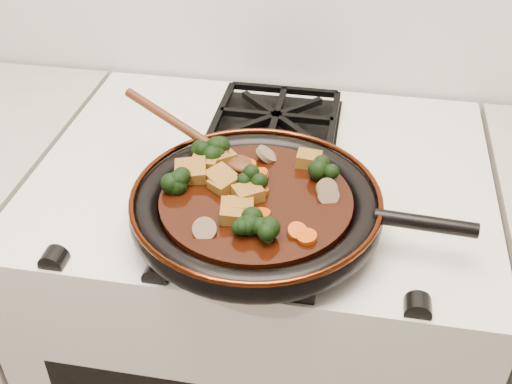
# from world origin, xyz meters

# --- Properties ---
(stove) EXTENTS (0.76, 0.60, 0.90)m
(stove) POSITION_xyz_m (0.00, 1.69, 0.45)
(stove) COLOR silver
(stove) RESTS_ON ground
(burner_grate_front) EXTENTS (0.23, 0.23, 0.03)m
(burner_grate_front) POSITION_xyz_m (0.00, 1.55, 0.91)
(burner_grate_front) COLOR black
(burner_grate_front) RESTS_ON stove
(burner_grate_back) EXTENTS (0.23, 0.23, 0.03)m
(burner_grate_back) POSITION_xyz_m (0.00, 1.83, 0.91)
(burner_grate_back) COLOR black
(burner_grate_back) RESTS_ON stove
(skillet) EXTENTS (0.49, 0.37, 0.05)m
(skillet) POSITION_xyz_m (0.02, 1.53, 0.94)
(skillet) COLOR black
(skillet) RESTS_ON burner_grate_front
(braising_sauce) EXTENTS (0.28, 0.28, 0.02)m
(braising_sauce) POSITION_xyz_m (0.02, 1.53, 0.95)
(braising_sauce) COLOR black
(braising_sauce) RESTS_ON skillet
(tofu_cube_0) EXTENTS (0.05, 0.05, 0.02)m
(tofu_cube_0) POSITION_xyz_m (-0.05, 1.61, 0.97)
(tofu_cube_0) COLOR brown
(tofu_cube_0) RESTS_ON braising_sauce
(tofu_cube_1) EXTENTS (0.04, 0.05, 0.03)m
(tofu_cube_1) POSITION_xyz_m (-0.01, 1.48, 0.97)
(tofu_cube_1) COLOR brown
(tofu_cube_1) RESTS_ON braising_sauce
(tofu_cube_2) EXTENTS (0.05, 0.05, 0.02)m
(tofu_cube_2) POSITION_xyz_m (0.00, 1.53, 0.97)
(tofu_cube_2) COLOR brown
(tofu_cube_2) RESTS_ON braising_sauce
(tofu_cube_3) EXTENTS (0.05, 0.06, 0.03)m
(tofu_cube_3) POSITION_xyz_m (-0.04, 1.56, 0.97)
(tofu_cube_3) COLOR brown
(tofu_cube_3) RESTS_ON braising_sauce
(tofu_cube_4) EXTENTS (0.04, 0.04, 0.03)m
(tofu_cube_4) POSITION_xyz_m (0.08, 1.63, 0.97)
(tofu_cube_4) COLOR brown
(tofu_cube_4) RESTS_ON braising_sauce
(tofu_cube_5) EXTENTS (0.04, 0.04, 0.03)m
(tofu_cube_5) POSITION_xyz_m (-0.00, 1.50, 0.97)
(tofu_cube_5) COLOR brown
(tofu_cube_5) RESTS_ON braising_sauce
(tofu_cube_6) EXTENTS (0.05, 0.05, 0.03)m
(tofu_cube_6) POSITION_xyz_m (-0.03, 1.55, 0.97)
(tofu_cube_6) COLOR brown
(tofu_cube_6) RESTS_ON braising_sauce
(tofu_cube_7) EXTENTS (0.04, 0.04, 0.03)m
(tofu_cube_7) POSITION_xyz_m (-0.07, 1.60, 0.97)
(tofu_cube_7) COLOR brown
(tofu_cube_7) RESTS_ON braising_sauce
(tofu_cube_8) EXTENTS (0.06, 0.06, 0.03)m
(tofu_cube_8) POSITION_xyz_m (-0.09, 1.57, 0.97)
(tofu_cube_8) COLOR brown
(tofu_cube_8) RESTS_ON braising_sauce
(broccoli_floret_0) EXTENTS (0.07, 0.07, 0.07)m
(broccoli_floret_0) POSITION_xyz_m (0.11, 1.60, 0.97)
(broccoli_floret_0) COLOR black
(broccoli_floret_0) RESTS_ON braising_sauce
(broccoli_floret_1) EXTENTS (0.07, 0.08, 0.07)m
(broccoli_floret_1) POSITION_xyz_m (0.05, 1.44, 0.97)
(broccoli_floret_1) COLOR black
(broccoli_floret_1) RESTS_ON braising_sauce
(broccoli_floret_2) EXTENTS (0.09, 0.08, 0.07)m
(broccoli_floret_2) POSITION_xyz_m (0.01, 1.56, 0.97)
(broccoli_floret_2) COLOR black
(broccoli_floret_2) RESTS_ON braising_sauce
(broccoli_floret_3) EXTENTS (0.07, 0.07, 0.06)m
(broccoli_floret_3) POSITION_xyz_m (-0.08, 1.60, 0.97)
(broccoli_floret_3) COLOR black
(broccoli_floret_3) RESTS_ON braising_sauce
(broccoli_floret_4) EXTENTS (0.07, 0.06, 0.06)m
(broccoli_floret_4) POSITION_xyz_m (-0.07, 1.61, 0.97)
(broccoli_floret_4) COLOR black
(broccoli_floret_4) RESTS_ON braising_sauce
(broccoli_floret_5) EXTENTS (0.08, 0.08, 0.05)m
(broccoli_floret_5) POSITION_xyz_m (-0.10, 1.54, 0.97)
(broccoli_floret_5) COLOR black
(broccoli_floret_5) RESTS_ON braising_sauce
(broccoli_floret_6) EXTENTS (0.08, 0.08, 0.06)m
(broccoli_floret_6) POSITION_xyz_m (0.01, 1.46, 0.97)
(broccoli_floret_6) COLOR black
(broccoli_floret_6) RESTS_ON braising_sauce
(carrot_coin_0) EXTENTS (0.03, 0.03, 0.02)m
(carrot_coin_0) POSITION_xyz_m (0.01, 1.58, 0.96)
(carrot_coin_0) COLOR #BC4005
(carrot_coin_0) RESTS_ON braising_sauce
(carrot_coin_1) EXTENTS (0.03, 0.03, 0.01)m
(carrot_coin_1) POSITION_xyz_m (0.10, 1.46, 0.96)
(carrot_coin_1) COLOR #BC4005
(carrot_coin_1) RESTS_ON braising_sauce
(carrot_coin_2) EXTENTS (0.03, 0.03, 0.02)m
(carrot_coin_2) POSITION_xyz_m (0.08, 1.46, 0.96)
(carrot_coin_2) COLOR #BC4005
(carrot_coin_2) RESTS_ON braising_sauce
(carrot_coin_3) EXTENTS (0.03, 0.03, 0.02)m
(carrot_coin_3) POSITION_xyz_m (0.02, 1.55, 0.96)
(carrot_coin_3) COLOR #BC4005
(carrot_coin_3) RESTS_ON braising_sauce
(carrot_coin_4) EXTENTS (0.03, 0.03, 0.02)m
(carrot_coin_4) POSITION_xyz_m (-0.01, 1.60, 0.96)
(carrot_coin_4) COLOR #BC4005
(carrot_coin_4) RESTS_ON braising_sauce
(carrot_coin_5) EXTENTS (0.03, 0.03, 0.02)m
(carrot_coin_5) POSITION_xyz_m (0.03, 1.49, 0.96)
(carrot_coin_5) COLOR #BC4005
(carrot_coin_5) RESTS_ON braising_sauce
(mushroom_slice_0) EXTENTS (0.04, 0.04, 0.03)m
(mushroom_slice_0) POSITION_xyz_m (-0.04, 1.44, 0.97)
(mushroom_slice_0) COLOR brown
(mushroom_slice_0) RESTS_ON braising_sauce
(mushroom_slice_1) EXTENTS (0.04, 0.03, 0.03)m
(mushroom_slice_1) POSITION_xyz_m (0.12, 1.55, 0.97)
(mushroom_slice_1) COLOR brown
(mushroom_slice_1) RESTS_ON braising_sauce
(mushroom_slice_2) EXTENTS (0.04, 0.04, 0.03)m
(mushroom_slice_2) POSITION_xyz_m (0.11, 1.56, 0.97)
(mushroom_slice_2) COLOR brown
(mushroom_slice_2) RESTS_ON braising_sauce
(mushroom_slice_3) EXTENTS (0.04, 0.04, 0.03)m
(mushroom_slice_3) POSITION_xyz_m (0.01, 1.64, 0.97)
(mushroom_slice_3) COLOR brown
(mushroom_slice_3) RESTS_ON braising_sauce
(wooden_spoon) EXTENTS (0.14, 0.08, 0.23)m
(wooden_spoon) POSITION_xyz_m (-0.08, 1.63, 0.98)
(wooden_spoon) COLOR #47210F
(wooden_spoon) RESTS_ON braising_sauce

